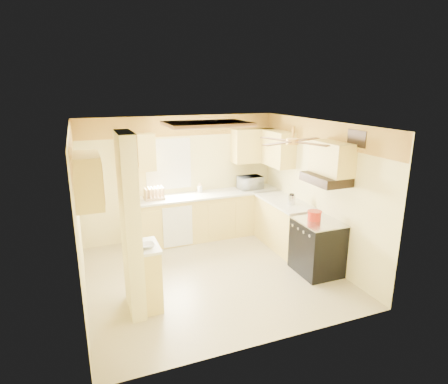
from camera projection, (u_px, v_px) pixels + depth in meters
name	position (u px, v px, depth m)	size (l,w,h in m)	color
floor	(213.00, 274.00, 6.29)	(4.00, 4.00, 0.00)	tan
ceiling	(211.00, 124.00, 5.62)	(4.00, 4.00, 0.00)	white
wall_back	(181.00, 178.00, 7.66)	(4.00, 4.00, 0.00)	#F3E394
wall_front	(268.00, 250.00, 4.25)	(4.00, 4.00, 0.00)	#F3E394
wall_left	(78.00, 219.00, 5.25)	(3.80, 3.80, 0.00)	#F3E394
wall_right	(318.00, 191.00, 6.66)	(3.80, 3.80, 0.00)	#F3E394
wallpaper_border	(179.00, 126.00, 7.36)	(4.00, 0.02, 0.40)	#FFC44B
partition_column	(130.00, 226.00, 4.99)	(0.20, 0.70, 2.50)	#F3E394
partition_ledge	(150.00, 277.00, 5.28)	(0.25, 0.55, 0.90)	#DAC25D
ledge_top	(148.00, 246.00, 5.16)	(0.28, 0.58, 0.04)	white
lower_cabinets_back	(209.00, 216.00, 7.78)	(3.00, 0.60, 0.90)	#DAC25D
lower_cabinets_right	(284.00, 224.00, 7.31)	(0.60, 1.40, 0.90)	#DAC25D
countertop_back	(209.00, 194.00, 7.65)	(3.04, 0.64, 0.04)	white
countertop_right	(284.00, 201.00, 7.18)	(0.64, 1.44, 0.04)	white
dishwasher_panel	(178.00, 227.00, 7.24)	(0.58, 0.02, 0.80)	white
window	(168.00, 164.00, 7.48)	(0.92, 0.02, 1.02)	white
upper_cab_back_left	(138.00, 152.00, 7.04)	(0.60, 0.35, 0.70)	#DAC25D
upper_cab_back_right	(253.00, 145.00, 7.88)	(0.90, 0.35, 0.70)	#DAC25D
upper_cab_right	(276.00, 148.00, 7.55)	(0.35, 1.00, 0.70)	#DAC25D
upper_cab_left_wall	(88.00, 180.00, 4.93)	(0.35, 0.75, 0.70)	#DAC25D
upper_cab_over_stove	(332.00, 158.00, 5.91)	(0.35, 0.76, 0.52)	#DAC25D
stove	(317.00, 247.00, 6.26)	(0.68, 0.77, 0.92)	black
range_hood	(326.00, 179.00, 5.97)	(0.50, 0.76, 0.14)	black
poster_menu	(136.00, 182.00, 4.87)	(0.02, 0.42, 0.57)	black
poster_nashville	(139.00, 228.00, 5.04)	(0.02, 0.42, 0.57)	black
ceiling_light_panel	(207.00, 124.00, 6.11)	(1.35, 0.95, 0.06)	brown
ceiling_fan	(293.00, 141.00, 5.40)	(1.15, 1.15, 0.26)	gold
vent_grate	(357.00, 138.00, 5.56)	(0.02, 0.40, 0.25)	black
microwave	(250.00, 183.00, 7.96)	(0.50, 0.34, 0.27)	white
bowl	(147.00, 246.00, 5.07)	(0.21, 0.21, 0.05)	white
dutch_oven	(314.00, 215.00, 6.17)	(0.24, 0.24, 0.16)	#B32011
kettle	(292.00, 199.00, 6.91)	(0.13, 0.13, 0.20)	silver
dish_rack	(154.00, 195.00, 7.26)	(0.39, 0.29, 0.23)	#D4B27A
utensil_crock	(200.00, 189.00, 7.72)	(0.10, 0.10, 0.20)	white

